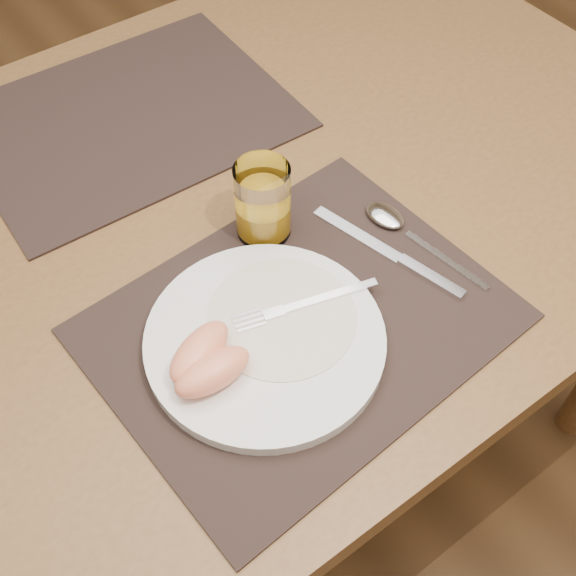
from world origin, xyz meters
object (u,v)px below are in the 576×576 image
Objects in this scene: placemat_near at (300,323)px; juice_glass at (263,205)px; knife at (400,259)px; plate at (265,340)px; spoon at (394,222)px; fork at (294,307)px; table at (217,247)px; placemat_far at (128,118)px.

juice_glass is (0.05, 0.14, 0.05)m from placemat_near.
plate is at bearing -179.04° from knife.
plate reaches higher than spoon.
placemat_near is 0.15m from knife.
fork is at bearing -110.50° from juice_glass.
spoon is at bearing 15.24° from placemat_near.
table is at bearing 84.60° from fork.
table is 0.26m from spoon.
juice_glass reaches higher than plate.
fork is 0.16m from knife.
table is 0.24m from placemat_near.
knife is 2.09× the size of juice_glass.
spoon is (0.17, -0.39, 0.01)m from placemat_far.
table is at bearing 72.78° from plate.
juice_glass is (0.03, -0.08, 0.13)m from table.
fork is at bearing -92.11° from placemat_far.
placemat_far is 0.43m from spoon.
table is at bearing -88.98° from placemat_far.
plate is 0.20m from knife.
placemat_near is 2.07× the size of knife.
placemat_near is 0.44m from placemat_far.
juice_glass is at bearing 69.50° from fork.
fork reaches higher than plate.
table is 7.29× the size of spoon.
placemat_near is 0.16m from juice_glass.
plate is at bearing -166.06° from fork.
knife reaches higher than placemat_far.
juice_glass is at bearing 55.56° from plate.
placemat_near is at bearing -86.66° from fork.
fork is at bearing 93.34° from placemat_near.
knife is at bearing -58.13° from table.
juice_glass reaches higher than fork.
knife is at bearing 0.83° from placemat_near.
spoon reaches higher than placemat_near.
knife is at bearing 0.96° from plate.
spoon is (0.24, 0.05, -0.00)m from plate.
plate reaches higher than placemat_near.
table is at bearing 85.03° from placemat_near.
table is 6.45× the size of knife.
table is 13.45× the size of juice_glass.
spoon is at bearing -66.15° from placemat_far.
placemat_near and placemat_far have the same top height.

